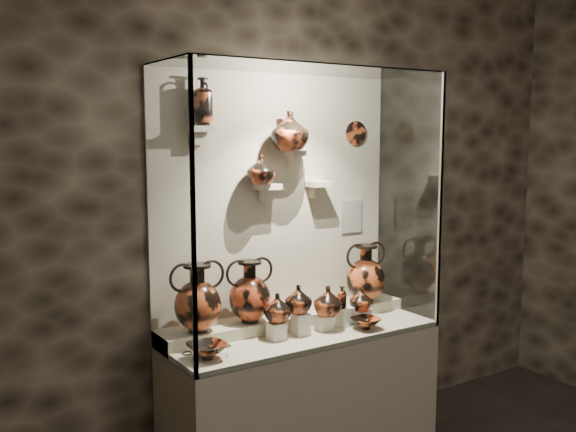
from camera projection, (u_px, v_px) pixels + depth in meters
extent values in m
cube|color=black|center=(275.00, 201.00, 4.07)|extent=(5.00, 0.02, 3.20)
cube|color=beige|center=(302.00, 398.00, 3.95)|extent=(1.70, 0.60, 0.80)
cube|color=beige|center=(303.00, 333.00, 3.90)|extent=(1.68, 0.58, 0.03)
cube|color=beige|center=(287.00, 321.00, 4.04)|extent=(1.70, 0.25, 0.10)
cube|color=beige|center=(275.00, 201.00, 4.06)|extent=(1.70, 0.03, 1.60)
cube|color=white|center=(333.00, 210.00, 3.55)|extent=(1.70, 0.01, 1.60)
cube|color=white|center=(169.00, 215.00, 3.35)|extent=(0.01, 0.60, 1.60)
cube|color=white|center=(408.00, 198.00, 4.26)|extent=(0.01, 0.60, 1.60)
cube|color=white|center=(303.00, 69.00, 3.70)|extent=(1.70, 0.60, 0.01)
cube|color=gray|center=(193.00, 221.00, 3.11)|extent=(0.02, 0.02, 1.60)
cube|color=gray|center=(440.00, 202.00, 4.01)|extent=(0.02, 0.02, 1.60)
cube|color=silver|center=(276.00, 331.00, 3.73)|extent=(0.09, 0.09, 0.10)
cube|color=silver|center=(300.00, 324.00, 3.82)|extent=(0.09, 0.09, 0.13)
cube|color=silver|center=(324.00, 323.00, 3.92)|extent=(0.09, 0.09, 0.09)
cube|color=silver|center=(344.00, 316.00, 4.00)|extent=(0.09, 0.09, 0.12)
cube|color=silver|center=(362.00, 316.00, 4.08)|extent=(0.09, 0.09, 0.08)
cube|color=beige|center=(200.00, 129.00, 3.65)|extent=(0.14, 0.12, 0.04)
cube|color=beige|center=(268.00, 187.00, 3.94)|extent=(0.14, 0.12, 0.04)
cube|color=beige|center=(295.00, 153.00, 4.02)|extent=(0.10, 0.12, 0.04)
cube|color=beige|center=(318.00, 184.00, 4.14)|extent=(0.14, 0.12, 0.04)
imported|color=#BA4D23|center=(277.00, 308.00, 3.74)|extent=(0.19, 0.19, 0.17)
imported|color=#AF401F|center=(298.00, 299.00, 3.81)|extent=(0.19, 0.19, 0.17)
imported|color=#BA4D23|center=(328.00, 301.00, 3.90)|extent=(0.23, 0.23, 0.18)
imported|color=#BA4D23|center=(361.00, 299.00, 4.04)|extent=(0.18, 0.18, 0.15)
imported|color=#AF401F|center=(261.00, 170.00, 3.85)|extent=(0.21, 0.21, 0.18)
imported|color=#AF401F|center=(290.00, 131.00, 3.90)|extent=(0.25, 0.25, 0.24)
cylinder|color=#9D3F1F|center=(356.00, 133.00, 4.32)|extent=(0.16, 0.02, 0.16)
cube|color=beige|center=(351.00, 216.00, 4.39)|extent=(0.17, 0.01, 0.22)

